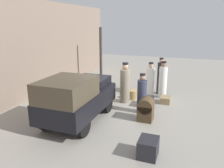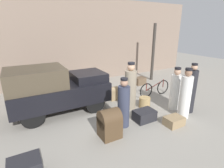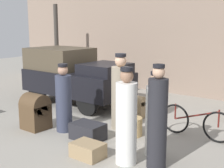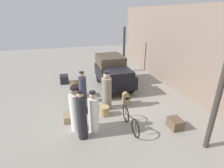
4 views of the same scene
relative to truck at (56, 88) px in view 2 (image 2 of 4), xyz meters
name	(u,v)px [view 2 (image 2 of 4)]	position (x,y,z in m)	size (l,w,h in m)	color
ground_plane	(110,110)	(1.75, -0.81, -0.94)	(30.00, 30.00, 0.00)	gray
station_building_facade	(74,42)	(1.75, 3.26, 1.31)	(16.00, 0.15, 4.50)	gray
canopy_pillar_right	(153,53)	(5.83, 1.52, 0.67)	(0.16, 0.16, 3.21)	#38332D
truck	(56,88)	(0.00, 0.00, 0.00)	(3.37, 1.63, 1.72)	black
bicycle	(155,89)	(4.22, -0.54, -0.59)	(1.67, 0.04, 0.72)	black
wicker_basket	(145,102)	(3.05, -1.27, -0.73)	(0.43, 0.43, 0.42)	tan
porter_lifting_near_truck	(130,88)	(2.52, -1.02, -0.12)	(0.44, 0.44, 1.80)	gray
conductor_in_dark_uniform	(124,105)	(1.60, -1.99, -0.21)	(0.37, 0.37, 1.59)	#33384C
porter_standing_middle	(175,91)	(3.97, -1.89, -0.20)	(0.38, 0.38, 1.62)	white
porter_with_bicycle	(191,90)	(4.25, -2.33, -0.09)	(0.34, 0.34, 1.82)	#232328
porter_carrying_trunk	(185,96)	(3.74, -2.52, -0.14)	(0.38, 0.38, 1.75)	white
suitcase_tan_flat	(114,93)	(2.37, -0.03, -0.63)	(0.38, 0.29, 0.59)	#937A56
suitcase_small_leather	(174,121)	(3.03, -2.76, -0.79)	(0.59, 0.43, 0.28)	#937A56
suitcase_black_upright	(140,81)	(4.67, 1.13, -0.74)	(0.55, 0.45, 0.39)	brown
trunk_barrel_dark	(110,123)	(0.94, -2.29, -0.50)	(0.57, 0.54, 0.86)	#4C3823
trunk_wicker_pale	(144,115)	(2.40, -2.05, -0.76)	(0.70, 0.49, 0.36)	#232328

